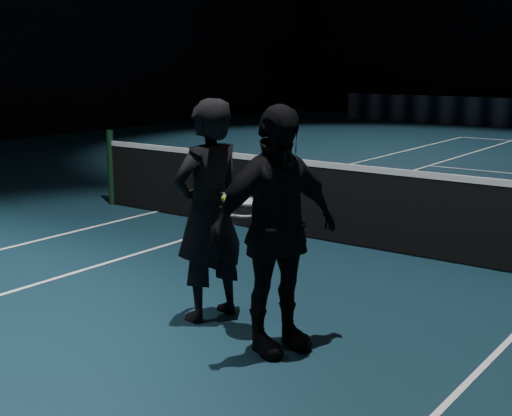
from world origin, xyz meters
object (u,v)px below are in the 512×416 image
at_px(racket_lower, 242,213).
at_px(tennis_balls, 227,197).
at_px(player_b, 275,231).
at_px(racket_upper, 242,200).
at_px(player_a, 209,211).

height_order(racket_lower, tennis_balls, tennis_balls).
distance_m(player_b, racket_lower, 0.40).
relative_size(racket_lower, racket_upper, 1.00).
bearing_deg(racket_lower, racket_upper, 141.34).
distance_m(racket_upper, tennis_balls, 0.15).
xyz_separation_m(player_a, player_b, (0.82, -0.23, 0.00)).
bearing_deg(racket_lower, player_b, 0.00).
bearing_deg(player_a, player_b, 85.87).
distance_m(player_a, tennis_balls, 0.30).
bearing_deg(player_b, player_a, 95.79).
distance_m(racket_lower, tennis_balls, 0.22).
height_order(racket_upper, tennis_balls, tennis_balls).
bearing_deg(player_a, racket_lower, 85.87).
relative_size(player_a, tennis_balls, 15.25).
bearing_deg(player_b, tennis_balls, 95.31).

